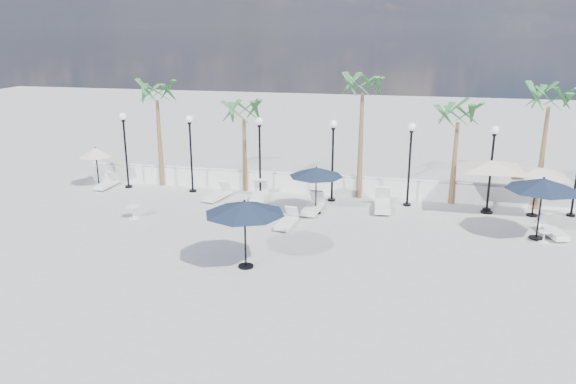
% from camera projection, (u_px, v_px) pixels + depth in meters
% --- Properties ---
extents(ground, '(100.00, 100.00, 0.00)m').
position_uv_depth(ground, '(306.00, 252.00, 20.50)').
color(ground, '#979792').
rests_on(ground, ground).
extents(balustrade, '(26.00, 0.30, 1.01)m').
position_uv_depth(balustrade, '(335.00, 186.00, 27.39)').
color(balustrade, silver).
rests_on(balustrade, ground).
extents(lamppost_0, '(0.36, 0.36, 3.84)m').
position_uv_depth(lamppost_0, '(125.00, 140.00, 28.06)').
color(lamppost_0, black).
rests_on(lamppost_0, ground).
extents(lamppost_1, '(0.36, 0.36, 3.84)m').
position_uv_depth(lamppost_1, '(190.00, 143.00, 27.34)').
color(lamppost_1, black).
rests_on(lamppost_1, ground).
extents(lamppost_2, '(0.36, 0.36, 3.84)m').
position_uv_depth(lamppost_2, '(260.00, 146.00, 26.61)').
color(lamppost_2, black).
rests_on(lamppost_2, ground).
extents(lamppost_3, '(0.36, 0.36, 3.84)m').
position_uv_depth(lamppost_3, '(333.00, 149.00, 25.89)').
color(lamppost_3, black).
rests_on(lamppost_3, ground).
extents(lamppost_4, '(0.36, 0.36, 3.84)m').
position_uv_depth(lamppost_4, '(410.00, 153.00, 25.16)').
color(lamppost_4, black).
rests_on(lamppost_4, ground).
extents(lamppost_5, '(0.36, 0.36, 3.84)m').
position_uv_depth(lamppost_5, '(492.00, 156.00, 24.43)').
color(lamppost_5, black).
rests_on(lamppost_5, ground).
extents(palm_0, '(2.60, 2.60, 5.50)m').
position_uv_depth(palm_0, '(157.00, 97.00, 27.92)').
color(palm_0, brown).
rests_on(palm_0, ground).
extents(palm_1, '(2.60, 2.60, 4.70)m').
position_uv_depth(palm_1, '(244.00, 116.00, 27.21)').
color(palm_1, brown).
rests_on(palm_1, ground).
extents(palm_2, '(2.60, 2.60, 6.10)m').
position_uv_depth(palm_2, '(363.00, 91.00, 25.64)').
color(palm_2, brown).
rests_on(palm_2, ground).
extents(palm_3, '(2.60, 2.60, 4.90)m').
position_uv_depth(palm_3, '(458.00, 119.00, 25.08)').
color(palm_3, brown).
rests_on(palm_3, ground).
extents(palm_4, '(2.60, 2.60, 5.70)m').
position_uv_depth(palm_4, '(549.00, 104.00, 24.09)').
color(palm_4, brown).
rests_on(palm_4, ground).
extents(lounger_0, '(0.97, 1.90, 0.68)m').
position_uv_depth(lounger_0, '(218.00, 195.00, 26.75)').
color(lounger_0, silver).
rests_on(lounger_0, ground).
extents(lounger_1, '(0.58, 1.71, 0.64)m').
position_uv_depth(lounger_1, '(107.00, 184.00, 28.67)').
color(lounger_1, silver).
rests_on(lounger_1, ground).
extents(lounger_2, '(0.73, 1.75, 0.64)m').
position_uv_depth(lounger_2, '(287.00, 222.00, 23.10)').
color(lounger_2, silver).
rests_on(lounger_2, ground).
extents(lounger_3, '(0.78, 2.02, 0.74)m').
position_uv_depth(lounger_3, '(313.00, 207.00, 24.86)').
color(lounger_3, silver).
rests_on(lounger_3, ground).
extents(lounger_4, '(0.94, 2.15, 0.78)m').
position_uv_depth(lounger_4, '(259.00, 195.00, 26.57)').
color(lounger_4, silver).
rests_on(lounger_4, ground).
extents(lounger_5, '(0.84, 2.19, 0.81)m').
position_uv_depth(lounger_5, '(382.00, 204.00, 25.18)').
color(lounger_5, silver).
rests_on(lounger_5, ground).
extents(lounger_6, '(1.06, 1.88, 0.67)m').
position_uv_depth(lounger_6, '(552.00, 230.00, 22.05)').
color(lounger_6, silver).
rests_on(lounger_6, ground).
extents(side_table_0, '(0.50, 0.50, 0.49)m').
position_uv_depth(side_table_0, '(236.00, 209.00, 24.42)').
color(side_table_0, silver).
rests_on(side_table_0, ground).
extents(side_table_1, '(0.58, 0.58, 0.56)m').
position_uv_depth(side_table_1, '(133.00, 211.00, 24.04)').
color(side_table_1, silver).
rests_on(side_table_1, ground).
extents(side_table_2, '(0.46, 0.46, 0.45)m').
position_uv_depth(side_table_2, '(544.00, 236.00, 21.35)').
color(side_table_2, silver).
rests_on(side_table_2, ground).
extents(parasol_navy_left, '(2.75, 2.75, 2.42)m').
position_uv_depth(parasol_navy_left, '(245.00, 208.00, 18.64)').
color(parasol_navy_left, black).
rests_on(parasol_navy_left, ground).
extents(parasol_navy_mid, '(2.39, 2.39, 2.14)m').
position_uv_depth(parasol_navy_mid, '(316.00, 172.00, 24.26)').
color(parasol_navy_mid, black).
rests_on(parasol_navy_mid, ground).
extents(parasol_navy_right, '(2.78, 2.78, 2.49)m').
position_uv_depth(parasol_navy_right, '(543.00, 184.00, 21.21)').
color(parasol_navy_right, black).
rests_on(parasol_navy_right, ground).
extents(parasol_cream_sq_a, '(5.19, 5.19, 2.55)m').
position_uv_depth(parasol_cream_sq_a, '(492.00, 161.00, 24.19)').
color(parasol_cream_sq_a, black).
rests_on(parasol_cream_sq_a, ground).
extents(parasol_cream_sq_b, '(4.65, 4.65, 2.33)m').
position_uv_depth(parasol_cream_sq_b, '(538.00, 168.00, 23.86)').
color(parasol_cream_sq_b, black).
rests_on(parasol_cream_sq_b, ground).
extents(parasol_cream_small, '(1.73, 1.73, 2.12)m').
position_uv_depth(parasol_cream_small, '(96.00, 153.00, 28.29)').
color(parasol_cream_small, black).
rests_on(parasol_cream_small, ground).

